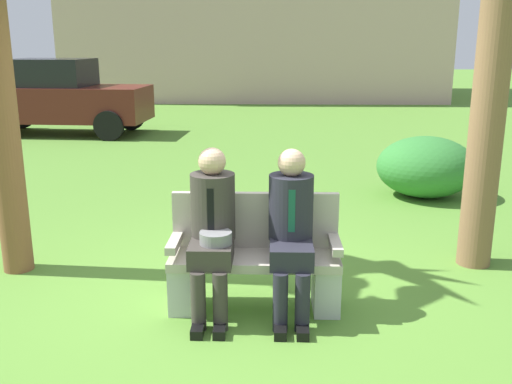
% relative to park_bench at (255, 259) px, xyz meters
% --- Properties ---
extents(ground_plane, '(80.00, 80.00, 0.00)m').
position_rel_park_bench_xyz_m(ground_plane, '(-0.18, 0.13, -0.39)').
color(ground_plane, '#54862F').
extents(park_bench, '(1.32, 0.44, 0.90)m').
position_rel_park_bench_xyz_m(park_bench, '(0.00, 0.00, 0.00)').
color(park_bench, '#B7AD9E').
rests_on(park_bench, ground).
extents(seated_man_left, '(0.34, 0.72, 1.29)m').
position_rel_park_bench_xyz_m(seated_man_left, '(-0.32, -0.12, 0.32)').
color(seated_man_left, '#38332D').
rests_on(seated_man_left, ground).
extents(seated_man_right, '(0.34, 0.72, 1.28)m').
position_rel_park_bench_xyz_m(seated_man_right, '(0.28, -0.12, 0.32)').
color(seated_man_right, '#23232D').
rests_on(seated_man_right, ground).
extents(shrub_near_bench, '(1.32, 1.21, 0.82)m').
position_rel_park_bench_xyz_m(shrub_near_bench, '(2.22, 3.41, 0.02)').
color(shrub_near_bench, '#327B32').
rests_on(shrub_near_bench, ground).
extents(parked_car_near, '(3.99, 1.91, 1.68)m').
position_rel_park_bench_xyz_m(parked_car_near, '(-4.67, 8.63, 0.44)').
color(parked_car_near, '#591E19').
rests_on(parked_car_near, ground).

